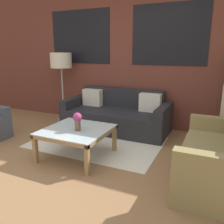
{
  "coord_description": "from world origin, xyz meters",
  "views": [
    {
      "loc": [
        1.9,
        -2.15,
        1.52
      ],
      "look_at": [
        0.34,
        1.24,
        0.55
      ],
      "focal_mm": 38.0,
      "sensor_mm": 36.0,
      "label": 1
    }
  ],
  "objects_px": {
    "floor_lamp": "(61,62)",
    "flower_vase": "(77,120)",
    "settee_vintage": "(222,159)",
    "coffee_table": "(77,133)",
    "couch_dark": "(117,116)"
  },
  "relations": [
    {
      "from": "floor_lamp",
      "to": "flower_vase",
      "type": "height_order",
      "value": "floor_lamp"
    },
    {
      "from": "settee_vintage",
      "to": "floor_lamp",
      "type": "relative_size",
      "value": 1.0
    },
    {
      "from": "coffee_table",
      "to": "floor_lamp",
      "type": "distance_m",
      "value": 2.19
    },
    {
      "from": "coffee_table",
      "to": "couch_dark",
      "type": "bearing_deg",
      "value": 88.59
    },
    {
      "from": "flower_vase",
      "to": "floor_lamp",
      "type": "bearing_deg",
      "value": 131.68
    },
    {
      "from": "couch_dark",
      "to": "floor_lamp",
      "type": "distance_m",
      "value": 1.68
    },
    {
      "from": "couch_dark",
      "to": "coffee_table",
      "type": "height_order",
      "value": "couch_dark"
    },
    {
      "from": "coffee_table",
      "to": "flower_vase",
      "type": "relative_size",
      "value": 3.48
    },
    {
      "from": "flower_vase",
      "to": "couch_dark",
      "type": "bearing_deg",
      "value": 90.92
    },
    {
      "from": "floor_lamp",
      "to": "coffee_table",
      "type": "bearing_deg",
      "value": -48.54
    },
    {
      "from": "settee_vintage",
      "to": "coffee_table",
      "type": "relative_size",
      "value": 1.64
    },
    {
      "from": "coffee_table",
      "to": "flower_vase",
      "type": "distance_m",
      "value": 0.23
    },
    {
      "from": "couch_dark",
      "to": "flower_vase",
      "type": "relative_size",
      "value": 7.76
    },
    {
      "from": "settee_vintage",
      "to": "floor_lamp",
      "type": "bearing_deg",
      "value": 156.58
    },
    {
      "from": "settee_vintage",
      "to": "coffee_table",
      "type": "bearing_deg",
      "value": -177.51
    }
  ]
}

